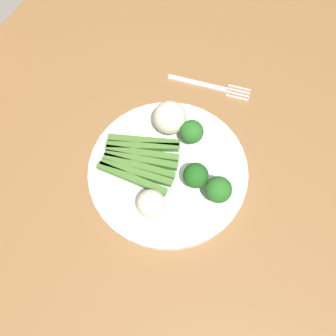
% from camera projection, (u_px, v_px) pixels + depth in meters
% --- Properties ---
extents(ground_plane, '(6.00, 6.00, 0.02)m').
position_uv_depth(ground_plane, '(172.00, 257.00, 1.39)').
color(ground_plane, gray).
extents(dining_table, '(1.31, 0.98, 0.76)m').
position_uv_depth(dining_table, '(175.00, 189.00, 0.78)').
color(dining_table, olive).
rests_on(dining_table, ground_plane).
extents(plate, '(0.28, 0.28, 0.01)m').
position_uv_depth(plate, '(168.00, 171.00, 0.68)').
color(plate, white).
rests_on(plate, dining_table).
extents(asparagus_bundle, '(0.11, 0.15, 0.01)m').
position_uv_depth(asparagus_bundle, '(139.00, 160.00, 0.67)').
color(asparagus_bundle, '#47752D').
rests_on(asparagus_bundle, plate).
extents(broccoli_left, '(0.04, 0.04, 0.05)m').
position_uv_depth(broccoli_left, '(196.00, 176.00, 0.63)').
color(broccoli_left, '#4C7F2B').
rests_on(broccoli_left, plate).
extents(broccoli_front_left, '(0.04, 0.04, 0.05)m').
position_uv_depth(broccoli_front_left, '(193.00, 133.00, 0.67)').
color(broccoli_front_left, '#568E33').
rests_on(broccoli_front_left, plate).
extents(broccoli_near_center, '(0.04, 0.04, 0.05)m').
position_uv_depth(broccoli_near_center, '(218.00, 190.00, 0.62)').
color(broccoli_near_center, '#568E33').
rests_on(broccoli_near_center, plate).
extents(cauliflower_outer_edge, '(0.05, 0.05, 0.05)m').
position_uv_depth(cauliflower_outer_edge, '(148.00, 202.00, 0.62)').
color(cauliflower_outer_edge, silver).
rests_on(cauliflower_outer_edge, plate).
extents(cauliflower_edge, '(0.06, 0.06, 0.06)m').
position_uv_depth(cauliflower_edge, '(170.00, 118.00, 0.68)').
color(cauliflower_edge, silver).
rests_on(cauliflower_edge, plate).
extents(fork, '(0.05, 0.17, 0.00)m').
position_uv_depth(fork, '(210.00, 86.00, 0.76)').
color(fork, silver).
rests_on(fork, dining_table).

